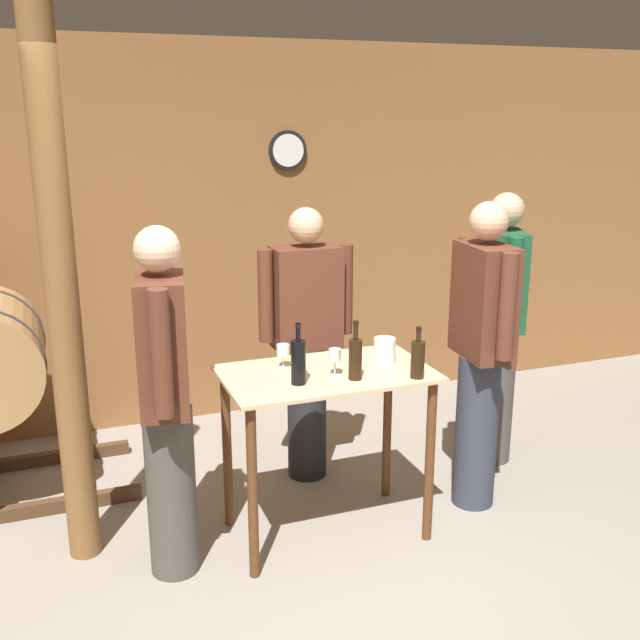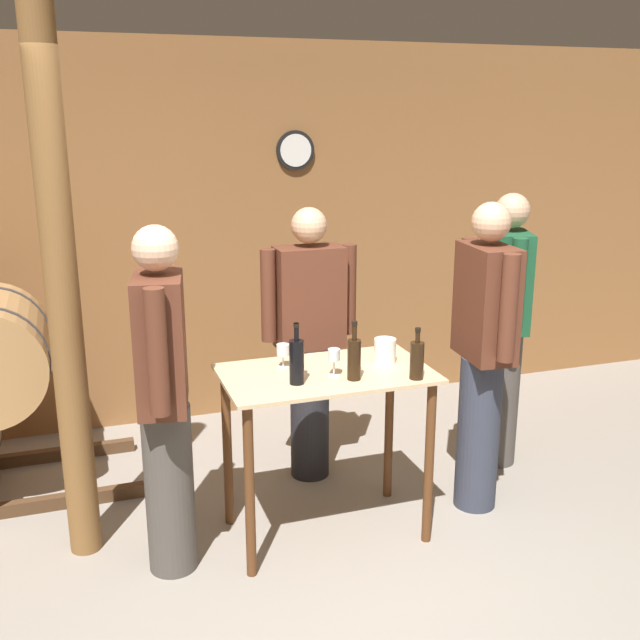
{
  "view_description": "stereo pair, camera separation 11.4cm",
  "coord_description": "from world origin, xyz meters",
  "px_view_note": "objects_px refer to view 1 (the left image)",
  "views": [
    {
      "loc": [
        -1.22,
        -2.65,
        2.22
      ],
      "look_at": [
        0.08,
        0.84,
        1.17
      ],
      "focal_mm": 42.0,
      "sensor_mm": 36.0,
      "label": 1
    },
    {
      "loc": [
        -1.12,
        -2.69,
        2.22
      ],
      "look_at": [
        0.08,
        0.84,
        1.17
      ],
      "focal_mm": 42.0,
      "sensor_mm": 36.0,
      "label": 2
    }
  ],
  "objects_px": {
    "wine_bottle_far_left": "(298,361)",
    "wine_bottle_center": "(418,358)",
    "wine_glass_near_left": "(283,351)",
    "wine_bottle_left": "(355,357)",
    "person_visitor_with_scarf": "(166,398)",
    "person_visitor_bearded": "(306,339)",
    "ice_bucket": "(384,350)",
    "person_host": "(481,351)",
    "wooden_post": "(62,301)",
    "person_visitor_near_door": "(499,324)",
    "wine_glass_near_center": "(335,356)"
  },
  "relations": [
    {
      "from": "wine_bottle_far_left",
      "to": "wine_bottle_center",
      "type": "height_order",
      "value": "wine_bottle_far_left"
    },
    {
      "from": "ice_bucket",
      "to": "person_visitor_near_door",
      "type": "xyz_separation_m",
      "value": [
        1.0,
        0.42,
        -0.06
      ]
    },
    {
      "from": "wine_bottle_far_left",
      "to": "person_host",
      "type": "distance_m",
      "value": 1.12
    },
    {
      "from": "wine_bottle_far_left",
      "to": "wine_bottle_center",
      "type": "bearing_deg",
      "value": -12.04
    },
    {
      "from": "person_host",
      "to": "person_visitor_bearded",
      "type": "xyz_separation_m",
      "value": [
        -0.79,
        0.67,
        -0.04
      ]
    },
    {
      "from": "wine_bottle_far_left",
      "to": "wine_glass_near_left",
      "type": "xyz_separation_m",
      "value": [
        0.0,
        0.25,
        -0.03
      ]
    },
    {
      "from": "wooden_post",
      "to": "person_visitor_with_scarf",
      "type": "height_order",
      "value": "wooden_post"
    },
    {
      "from": "wine_bottle_far_left",
      "to": "person_visitor_bearded",
      "type": "relative_size",
      "value": 0.18
    },
    {
      "from": "wine_glass_near_center",
      "to": "person_visitor_bearded",
      "type": "relative_size",
      "value": 0.08
    },
    {
      "from": "wine_bottle_left",
      "to": "person_host",
      "type": "bearing_deg",
      "value": 10.28
    },
    {
      "from": "ice_bucket",
      "to": "person_host",
      "type": "distance_m",
      "value": 0.58
    },
    {
      "from": "wine_glass_near_left",
      "to": "person_visitor_with_scarf",
      "type": "height_order",
      "value": "person_visitor_with_scarf"
    },
    {
      "from": "wooden_post",
      "to": "ice_bucket",
      "type": "xyz_separation_m",
      "value": [
        1.59,
        -0.22,
        -0.36
      ]
    },
    {
      "from": "wooden_post",
      "to": "wine_bottle_left",
      "type": "height_order",
      "value": "wooden_post"
    },
    {
      "from": "wine_bottle_center",
      "to": "wine_glass_near_left",
      "type": "distance_m",
      "value": 0.7
    },
    {
      "from": "wine_bottle_left",
      "to": "wine_bottle_center",
      "type": "height_order",
      "value": "wine_bottle_left"
    },
    {
      "from": "person_visitor_with_scarf",
      "to": "person_visitor_bearded",
      "type": "relative_size",
      "value": 1.03
    },
    {
      "from": "wine_bottle_left",
      "to": "person_visitor_with_scarf",
      "type": "relative_size",
      "value": 0.17
    },
    {
      "from": "wine_glass_near_left",
      "to": "person_host",
      "type": "xyz_separation_m",
      "value": [
        1.11,
        -0.14,
        -0.08
      ]
    },
    {
      "from": "person_host",
      "to": "wine_glass_near_center",
      "type": "bearing_deg",
      "value": -175.6
    },
    {
      "from": "wine_bottle_center",
      "to": "person_visitor_near_door",
      "type": "distance_m",
      "value": 1.17
    },
    {
      "from": "wine_bottle_far_left",
      "to": "person_host",
      "type": "bearing_deg",
      "value": 5.85
    },
    {
      "from": "wine_bottle_left",
      "to": "person_host",
      "type": "xyz_separation_m",
      "value": [
        0.82,
        0.15,
        -0.1
      ]
    },
    {
      "from": "wine_bottle_center",
      "to": "ice_bucket",
      "type": "bearing_deg",
      "value": 100.75
    },
    {
      "from": "wine_bottle_center",
      "to": "person_host",
      "type": "xyz_separation_m",
      "value": [
        0.52,
        0.24,
        -0.09
      ]
    },
    {
      "from": "wooden_post",
      "to": "wine_bottle_center",
      "type": "bearing_deg",
      "value": -16.74
    },
    {
      "from": "wooden_post",
      "to": "wine_bottle_left",
      "type": "xyz_separation_m",
      "value": [
        1.34,
        -0.4,
        -0.31
      ]
    },
    {
      "from": "person_visitor_with_scarf",
      "to": "person_visitor_near_door",
      "type": "height_order",
      "value": "person_visitor_near_door"
    },
    {
      "from": "wine_glass_near_left",
      "to": "ice_bucket",
      "type": "xyz_separation_m",
      "value": [
        0.53,
        -0.1,
        -0.02
      ]
    },
    {
      "from": "wine_glass_near_center",
      "to": "person_visitor_near_door",
      "type": "xyz_separation_m",
      "value": [
        1.32,
        0.52,
        -0.1
      ]
    },
    {
      "from": "wine_glass_near_center",
      "to": "person_visitor_near_door",
      "type": "bearing_deg",
      "value": 21.54
    },
    {
      "from": "wine_bottle_far_left",
      "to": "person_visitor_with_scarf",
      "type": "xyz_separation_m",
      "value": [
        -0.64,
        0.06,
        -0.13
      ]
    },
    {
      "from": "wine_bottle_left",
      "to": "person_visitor_bearded",
      "type": "bearing_deg",
      "value": 87.76
    },
    {
      "from": "wine_bottle_left",
      "to": "wine_glass_near_center",
      "type": "relative_size",
      "value": 2.11
    },
    {
      "from": "person_visitor_bearded",
      "to": "wooden_post",
      "type": "bearing_deg",
      "value": -163.14
    },
    {
      "from": "wooden_post",
      "to": "wine_glass_near_left",
      "type": "relative_size",
      "value": 21.43
    },
    {
      "from": "wooden_post",
      "to": "wine_glass_near_center",
      "type": "height_order",
      "value": "wooden_post"
    },
    {
      "from": "person_host",
      "to": "person_visitor_bearded",
      "type": "height_order",
      "value": "person_host"
    },
    {
      "from": "wine_bottle_far_left",
      "to": "wine_glass_near_left",
      "type": "height_order",
      "value": "wine_bottle_far_left"
    },
    {
      "from": "person_visitor_bearded",
      "to": "wine_glass_near_center",
      "type": "bearing_deg",
      "value": -98.44
    },
    {
      "from": "wine_bottle_far_left",
      "to": "person_visitor_bearded",
      "type": "xyz_separation_m",
      "value": [
        0.32,
        0.78,
        -0.15
      ]
    },
    {
      "from": "wine_bottle_left",
      "to": "person_visitor_bearded",
      "type": "height_order",
      "value": "person_visitor_bearded"
    },
    {
      "from": "wine_bottle_left",
      "to": "person_visitor_with_scarf",
      "type": "height_order",
      "value": "person_visitor_with_scarf"
    },
    {
      "from": "wine_bottle_far_left",
      "to": "person_visitor_near_door",
      "type": "height_order",
      "value": "person_visitor_near_door"
    },
    {
      "from": "wine_bottle_far_left",
      "to": "person_visitor_near_door",
      "type": "xyz_separation_m",
      "value": [
        1.53,
        0.57,
        -0.12
      ]
    },
    {
      "from": "wine_bottle_far_left",
      "to": "wine_bottle_left",
      "type": "distance_m",
      "value": 0.29
    },
    {
      "from": "wine_glass_near_center",
      "to": "wine_bottle_far_left",
      "type": "bearing_deg",
      "value": -168.01
    },
    {
      "from": "ice_bucket",
      "to": "person_visitor_with_scarf",
      "type": "bearing_deg",
      "value": -175.42
    },
    {
      "from": "person_visitor_with_scarf",
      "to": "person_visitor_near_door",
      "type": "relative_size",
      "value": 0.99
    },
    {
      "from": "wooden_post",
      "to": "wine_glass_near_center",
      "type": "distance_m",
      "value": 1.34
    }
  ]
}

